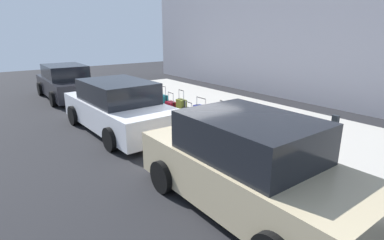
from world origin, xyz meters
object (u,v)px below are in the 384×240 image
(fire_hydrant, at_px, (150,98))
(bollard_post, at_px, (138,95))
(suitcase_maroon_2, at_px, (252,136))
(suitcase_red_5, at_px, (214,121))
(suitcase_silver_4, at_px, (223,125))
(suitcase_teal_10, at_px, (163,104))
(suitcase_teal_3, at_px, (235,132))
(parked_car_charcoal_2, at_px, (66,83))
(suitcase_black_0, at_px, (285,151))
(parked_car_white_1, at_px, (119,107))
(suitcase_olive_8, at_px, (181,110))
(suitcase_maroon_9, at_px, (171,109))
(suitcase_black_7, at_px, (188,116))
(suitcase_olive_1, at_px, (267,144))
(parked_car_beige_0, at_px, (248,167))
(suitcase_navy_6, at_px, (201,117))
(parking_meter, at_px, (333,137))

(fire_hydrant, height_order, bollard_post, bollard_post)
(suitcase_maroon_2, distance_m, suitcase_red_5, 1.51)
(suitcase_silver_4, height_order, suitcase_teal_10, suitcase_silver_4)
(suitcase_teal_3, xyz_separation_m, parked_car_charcoal_2, (9.19, 1.83, 0.28))
(suitcase_black_0, xyz_separation_m, parked_car_white_1, (4.87, 1.80, 0.29))
(suitcase_black_0, height_order, suitcase_maroon_2, suitcase_maroon_2)
(fire_hydrant, distance_m, bollard_post, 0.76)
(suitcase_olive_8, relative_size, suitcase_maroon_9, 1.17)
(suitcase_red_5, relative_size, parked_car_charcoal_2, 0.17)
(parked_car_charcoal_2, bearing_deg, suitcase_silver_4, -168.06)
(suitcase_maroon_9, bearing_deg, suitcase_black_7, -179.29)
(suitcase_red_5, height_order, fire_hydrant, fire_hydrant)
(suitcase_olive_8, xyz_separation_m, suitcase_maroon_9, (0.49, 0.10, -0.08))
(fire_hydrant, bearing_deg, parked_car_white_1, 125.82)
(suitcase_maroon_2, xyz_separation_m, suitcase_olive_8, (3.17, -0.05, 0.04))
(suitcase_maroon_9, relative_size, bollard_post, 1.01)
(suitcase_olive_1, bearing_deg, fire_hydrant, -0.26)
(suitcase_maroon_2, distance_m, parked_car_white_1, 4.25)
(suitcase_black_0, bearing_deg, suitcase_black_7, -0.95)
(suitcase_maroon_9, relative_size, fire_hydrant, 1.06)
(parked_car_beige_0, distance_m, parked_car_white_1, 5.42)
(fire_hydrant, height_order, parked_car_beige_0, parked_car_beige_0)
(suitcase_olive_8, bearing_deg, bollard_post, 4.83)
(suitcase_black_0, relative_size, parked_car_white_1, 0.18)
(suitcase_silver_4, xyz_separation_m, parked_car_beige_0, (-2.63, 1.84, 0.25))
(suitcase_navy_6, relative_size, fire_hydrant, 1.17)
(suitcase_maroon_9, height_order, parking_meter, parking_meter)
(suitcase_navy_6, xyz_separation_m, bollard_post, (3.81, 0.19, 0.08))
(suitcase_maroon_9, distance_m, parking_meter, 5.67)
(bollard_post, height_order, parked_car_charcoal_2, parked_car_charcoal_2)
(suitcase_teal_3, relative_size, suitcase_olive_8, 0.65)
(suitcase_black_0, height_order, parked_car_white_1, parked_car_white_1)
(suitcase_navy_6, bearing_deg, suitcase_red_5, -177.08)
(suitcase_black_0, height_order, suitcase_maroon_9, suitcase_maroon_9)
(suitcase_black_7, bearing_deg, suitcase_olive_1, 179.65)
(suitcase_black_0, relative_size, suitcase_olive_1, 1.33)
(parked_car_white_1, bearing_deg, suitcase_red_5, -139.53)
(fire_hydrant, bearing_deg, parked_car_beige_0, 164.55)
(suitcase_silver_4, distance_m, fire_hydrant, 4.14)
(suitcase_teal_3, height_order, suitcase_maroon_9, suitcase_maroon_9)
(suitcase_teal_3, distance_m, suitcase_navy_6, 1.58)
(suitcase_silver_4, distance_m, suitcase_navy_6, 1.08)
(parked_car_beige_0, bearing_deg, suitcase_black_0, -72.86)
(suitcase_maroon_2, xyz_separation_m, parked_car_charcoal_2, (9.69, 1.90, 0.27))
(suitcase_teal_10, bearing_deg, fire_hydrant, -1.33)
(suitcase_black_7, bearing_deg, suitcase_olive_8, -9.38)
(suitcase_olive_1, height_order, parked_car_beige_0, parked_car_beige_0)
(suitcase_navy_6, bearing_deg, suitcase_maroon_9, 2.27)
(suitcase_teal_3, relative_size, suitcase_maroon_9, 0.76)
(suitcase_navy_6, height_order, parked_car_charcoal_2, parked_car_charcoal_2)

